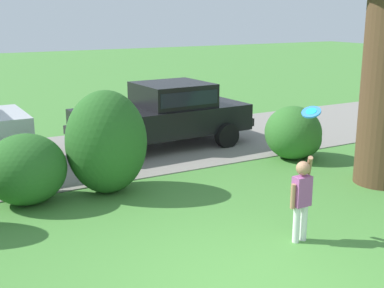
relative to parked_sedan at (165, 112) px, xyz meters
name	(u,v)px	position (x,y,z in m)	size (l,w,h in m)	color
ground_plane	(254,286)	(-2.12, -6.64, -0.85)	(80.00, 80.00, 0.00)	#478438
driveway_strip	(83,156)	(-2.12, 0.05, -0.84)	(28.00, 4.40, 0.02)	gray
shrub_centre_left	(26,169)	(-3.88, -2.40, -0.23)	(1.40, 1.37, 1.23)	#286023
shrub_centre	(106,142)	(-2.45, -2.52, 0.10)	(1.48, 1.43, 1.90)	#286023
shrub_centre_right	(295,134)	(2.07, -2.44, -0.29)	(1.35, 1.30, 1.21)	#33702B
parked_sedan	(165,112)	(0.00, 0.00, 0.00)	(4.47, 2.23, 1.56)	black
child_thrower	(302,195)	(-0.78, -5.92, -0.13)	(0.45, 0.27, 1.29)	white
frisbee	(311,112)	(-0.47, -5.68, 1.00)	(0.29, 0.28, 0.18)	#337FDB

